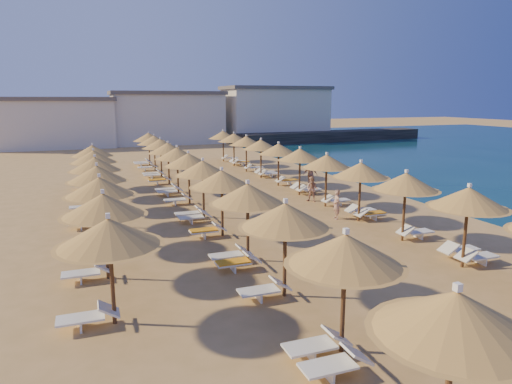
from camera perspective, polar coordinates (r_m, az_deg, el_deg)
name	(u,v)px	position (r m, az deg, el deg)	size (l,w,h in m)	color
ground	(298,234)	(21.76, 5.33, -5.22)	(220.00, 220.00, 0.00)	tan
jetty	(333,136)	(70.07, 9.61, 6.91)	(30.00, 4.00, 1.50)	black
hotel_blocks	(179,117)	(66.86, -9.58, 9.23)	(46.86, 9.25, 8.10)	beige
parasol_row_east	(313,159)	(28.44, 7.08, 4.18)	(3.01, 41.90, 3.23)	brown
parasol_row_west	(195,164)	(25.89, -7.61, 3.43)	(3.01, 41.90, 3.23)	brown
parasol_row_inland	(97,175)	(23.51, -19.25, 2.06)	(3.01, 24.22, 3.23)	brown
loungers	(234,203)	(26.38, -2.81, -1.42)	(15.74, 39.55, 0.66)	white
beachgoer_c	(310,175)	(33.30, 6.81, 2.16)	(1.01, 0.42, 1.73)	tan
beachgoer_b	(312,189)	(28.39, 7.03, 0.36)	(0.76, 0.60, 1.57)	tan
beachgoer_a	(336,204)	(24.48, 10.03, -1.54)	(0.57, 0.38, 1.57)	tan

